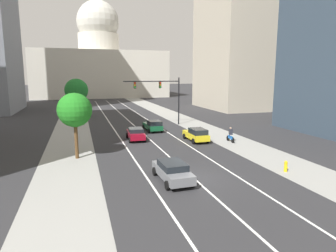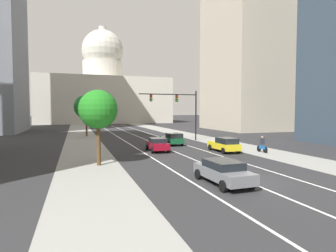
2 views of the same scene
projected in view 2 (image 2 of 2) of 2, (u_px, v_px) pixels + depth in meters
The scene contains 16 objects.
ground_plane at pixel (129, 133), 55.52m from camera, with size 400.00×400.00×0.00m, color #2B2B2D.
sidewalk_left at pixel (82, 136), 47.97m from camera, with size 4.86×130.00×0.01m, color gray.
sidewalk_right at pixel (182, 134), 53.58m from camera, with size 4.86×130.00×0.01m, color gray.
lane_stripe_left at pixel (125, 141), 40.26m from camera, with size 0.16×90.00×0.01m, color white.
lane_stripe_center at pixel (148, 141), 41.28m from camera, with size 0.16×90.00×0.01m, color white.
lane_stripe_right at pixel (169, 140), 42.31m from camera, with size 0.16×90.00×0.01m, color white.
office_tower_far_right at pixel (260, 18), 65.59m from camera, with size 22.08×19.67×51.36m.
capitol_building at pixel (103, 93), 105.03m from camera, with size 44.98×28.28×35.00m.
car_yellow at pixel (225, 144), 29.99m from camera, with size 1.94×4.33×1.55m.
car_crimson at pixel (158, 144), 30.47m from camera, with size 2.08×4.07×1.45m.
car_gray at pixel (223, 171), 16.96m from camera, with size 2.13×4.57×1.41m.
car_green at pixel (172, 139), 36.10m from camera, with size 2.13×4.38×1.55m.
traffic_signal_mast at pixel (179, 105), 40.90m from camera, with size 8.64×0.39×7.23m.
cyclist at pixel (262, 144), 29.63m from camera, with size 0.37×1.70×1.72m.
street_tree_near_left at pixel (86, 107), 47.85m from camera, with size 4.05×4.05×7.01m.
street_tree_mid_left at pixel (98, 110), 22.40m from camera, with size 3.08×3.08×6.03m.
Camera 2 is at (-10.02, -14.98, 4.38)m, focal length 30.36 mm.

